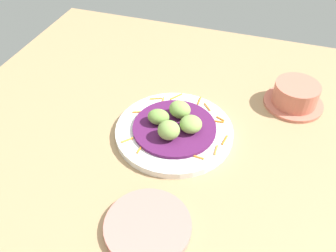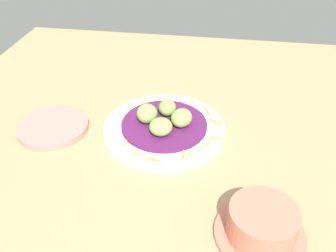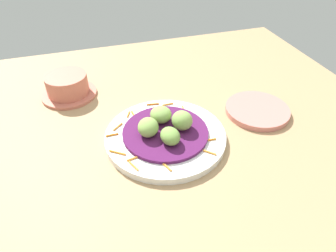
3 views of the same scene
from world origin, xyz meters
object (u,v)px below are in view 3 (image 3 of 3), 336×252
Objects in this scene: guac_scoop_center at (148,127)px; guac_scoop_right at (170,136)px; main_plate at (165,136)px; side_plate_small at (257,110)px; guac_scoop_left at (161,115)px; terracotta_bowl at (68,86)px; guac_scoop_back at (182,120)px.

guac_scoop_center is 5.42cm from guac_scoop_right.
main_plate reaches higher than side_plate_small.
side_plate_small is (-24.97, 0.87, -3.51)cm from guac_scoop_left.
guac_scoop_right is at bearing 124.05° from terracotta_bowl.
side_plate_small is (-25.06, -2.96, -0.12)cm from main_plate.
main_plate is 5.21× the size of guac_scoop_center.
terracotta_bowl is at bearing -47.22° from guac_scoop_left.
main_plate is at bearing 178.66° from guac_scoop_center.
main_plate is at bearing -91.34° from guac_scoop_right.
terracotta_bowl reaches higher than main_plate.
guac_scoop_back reaches higher than terracotta_bowl.
guac_scoop_center is at bearing -1.34° from guac_scoop_back.
guac_scoop_back is 0.31× the size of side_plate_small.
guac_scoop_back is (-3.92, -3.74, 0.45)cm from guac_scoop_right.
guac_scoop_left is 25.23cm from side_plate_small.
main_plate is at bearing 6.74° from side_plate_small.
guac_scoop_left is 5.43cm from guac_scoop_back.
terracotta_bowl is at bearing -55.95° from guac_scoop_right.
guac_scoop_center is at bearing -46.34° from guac_scoop_right.
terracotta_bowl is at bearing -51.99° from main_plate.
guac_scoop_back reaches higher than side_plate_small.
guac_scoop_back is at bearing 178.66° from guac_scoop_center.
guac_scoop_center is 0.33× the size of side_plate_small.
terracotta_bowl is at bearing -57.69° from guac_scoop_center.
guac_scoop_right is at bearing 88.66° from guac_scoop_left.
guac_scoop_right is 1.02× the size of guac_scoop_back.
guac_scoop_right is at bearing 43.66° from guac_scoop_back.
main_plate is 25.23cm from side_plate_small.
side_plate_small is at bearing 178.00° from guac_scoop_left.
guac_scoop_back is 21.79cm from side_plate_small.
guac_scoop_left is at bearing -2.00° from side_plate_small.
side_plate_small is at bearing -171.83° from guac_scoop_back.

